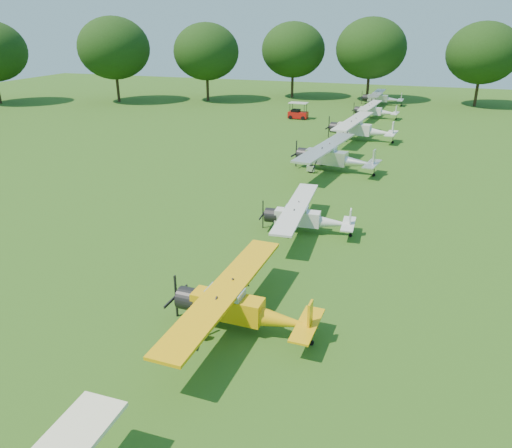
# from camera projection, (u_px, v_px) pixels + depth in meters

# --- Properties ---
(ground) EXTENTS (160.00, 160.00, 0.00)m
(ground) POSITION_uv_depth(u_px,v_px,m) (290.00, 229.00, 31.49)
(ground) COLOR #264912
(ground) RESTS_ON ground
(tree_belt) EXTENTS (137.36, 130.27, 14.52)m
(tree_belt) POSITION_uv_depth(u_px,v_px,m) (357.00, 102.00, 27.55)
(tree_belt) COLOR black
(tree_belt) RESTS_ON ground
(aircraft_2) EXTENTS (6.46, 10.28, 2.03)m
(aircraft_2) POSITION_uv_depth(u_px,v_px,m) (238.00, 305.00, 20.80)
(aircraft_2) COLOR #EDAB0A
(aircraft_2) RESTS_ON ground
(aircraft_3) EXTENTS (5.81, 9.25, 1.82)m
(aircraft_3) POSITION_uv_depth(u_px,v_px,m) (305.00, 216.00, 30.64)
(aircraft_3) COLOR silver
(aircraft_3) RESTS_ON ground
(aircraft_4) EXTENTS (7.54, 11.96, 2.35)m
(aircraft_4) POSITION_uv_depth(u_px,v_px,m) (333.00, 156.00, 43.10)
(aircraft_4) COLOR silver
(aircraft_4) RESTS_ON ground
(aircraft_5) EXTENTS (7.57, 12.03, 2.36)m
(aircraft_5) POSITION_uv_depth(u_px,v_px,m) (359.00, 128.00, 54.32)
(aircraft_5) COLOR silver
(aircraft_5) RESTS_ON ground
(aircraft_6) EXTENTS (6.07, 9.66, 1.90)m
(aircraft_6) POSITION_uv_depth(u_px,v_px,m) (374.00, 110.00, 66.79)
(aircraft_6) COLOR silver
(aircraft_6) RESTS_ON ground
(aircraft_7) EXTENTS (6.42, 10.21, 2.01)m
(aircraft_7) POSITION_uv_depth(u_px,v_px,m) (381.00, 97.00, 77.36)
(aircraft_7) COLOR silver
(aircraft_7) RESTS_ON ground
(golf_cart) EXTENTS (2.57, 1.65, 2.14)m
(golf_cart) POSITION_uv_depth(u_px,v_px,m) (298.00, 113.00, 66.58)
(golf_cart) COLOR #B8110D
(golf_cart) RESTS_ON ground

